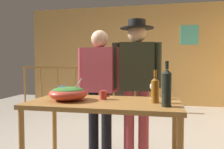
% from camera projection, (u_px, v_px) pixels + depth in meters
% --- Properties ---
extents(ground_plane, '(8.50, 8.50, 0.00)m').
position_uv_depth(ground_plane, '(112.00, 145.00, 3.21)').
color(ground_plane, '#9E9384').
extents(back_wall, '(6.17, 0.10, 2.72)m').
position_uv_depth(back_wall, '(136.00, 55.00, 6.34)').
color(back_wall, tan).
rests_on(back_wall, ground_plane).
extents(framed_picture, '(0.45, 0.03, 0.51)m').
position_uv_depth(framed_picture, '(189.00, 35.00, 5.96)').
color(framed_picture, '#4EB0A7').
extents(stair_railing, '(2.97, 0.10, 1.11)m').
position_uv_depth(stair_railing, '(94.00, 82.00, 5.62)').
color(stair_railing, '#9E6B33').
rests_on(stair_railing, ground_plane).
extents(tv_console, '(0.90, 0.40, 0.48)m').
position_uv_depth(tv_console, '(121.00, 97.00, 6.12)').
color(tv_console, '#38281E').
rests_on(tv_console, ground_plane).
extents(flat_screen_tv, '(0.51, 0.12, 0.41)m').
position_uv_depth(flat_screen_tv, '(121.00, 79.00, 6.07)').
color(flat_screen_tv, black).
rests_on(flat_screen_tv, tv_console).
extents(serving_table, '(1.41, 0.71, 0.80)m').
position_uv_depth(serving_table, '(104.00, 110.00, 2.14)').
color(serving_table, '#9E6B33').
rests_on(serving_table, ground_plane).
extents(salad_bowl, '(0.37, 0.37, 0.22)m').
position_uv_depth(salad_bowl, '(68.00, 93.00, 2.18)').
color(salad_bowl, '#CC3D2D').
rests_on(salad_bowl, serving_table).
extents(wine_glass, '(0.09, 0.09, 0.17)m').
position_uv_depth(wine_glass, '(154.00, 87.00, 2.29)').
color(wine_glass, silver).
rests_on(wine_glass, serving_table).
extents(wine_bottle_dark, '(0.08, 0.08, 0.38)m').
position_uv_depth(wine_bottle_dark, '(167.00, 87.00, 1.87)').
color(wine_bottle_dark, black).
rests_on(wine_bottle_dark, serving_table).
extents(wine_bottle_amber, '(0.07, 0.07, 0.30)m').
position_uv_depth(wine_bottle_amber, '(155.00, 89.00, 2.04)').
color(wine_bottle_amber, brown).
rests_on(wine_bottle_amber, serving_table).
extents(mug_blue, '(0.12, 0.09, 0.11)m').
position_uv_depth(mug_blue, '(62.00, 91.00, 2.46)').
color(mug_blue, '#3866B2').
rests_on(mug_blue, serving_table).
extents(mug_red, '(0.11, 0.07, 0.09)m').
position_uv_depth(mug_red, '(104.00, 95.00, 2.23)').
color(mug_red, '#B7332D').
rests_on(mug_red, serving_table).
extents(person_standing_left, '(0.59, 0.27, 1.57)m').
position_uv_depth(person_standing_left, '(100.00, 81.00, 2.88)').
color(person_standing_left, black).
rests_on(person_standing_left, ground_plane).
extents(person_standing_right, '(0.60, 0.41, 1.68)m').
position_uv_depth(person_standing_right, '(137.00, 75.00, 2.78)').
color(person_standing_right, '#9E3842').
rests_on(person_standing_right, ground_plane).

